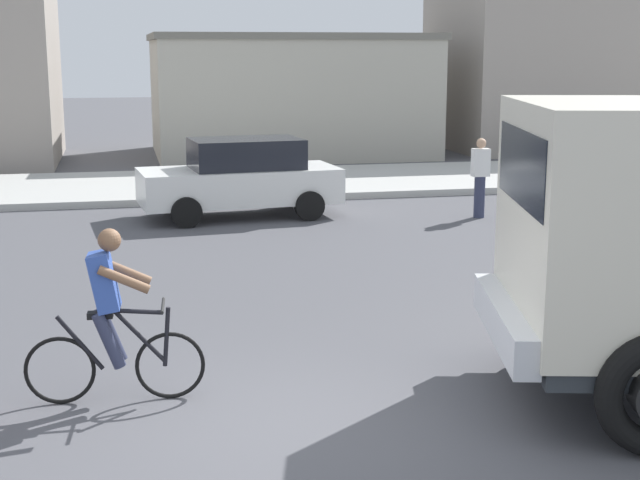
# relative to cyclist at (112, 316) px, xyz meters

# --- Properties ---
(ground_plane) EXTENTS (120.00, 120.00, 0.00)m
(ground_plane) POSITION_rel_cyclist_xyz_m (1.58, -1.00, -0.86)
(ground_plane) COLOR #4C4C51
(sidewalk_far) EXTENTS (80.00, 5.00, 0.16)m
(sidewalk_far) POSITION_rel_cyclist_xyz_m (1.58, 13.92, -0.78)
(sidewalk_far) COLOR #ADADA8
(sidewalk_far) RESTS_ON ground
(cyclist) EXTENTS (1.73, 0.50, 1.72)m
(cyclist) POSITION_rel_cyclist_xyz_m (0.00, 0.00, 0.00)
(cyclist) COLOR black
(cyclist) RESTS_ON ground
(car_red_near) EXTENTS (4.14, 2.16, 1.60)m
(car_red_near) POSITION_rel_cyclist_xyz_m (2.54, 9.79, -0.05)
(car_red_near) COLOR white
(car_red_near) RESTS_ON ground
(pedestrian_near_kerb) EXTENTS (0.34, 0.22, 1.62)m
(pedestrian_near_kerb) POSITION_rel_cyclist_xyz_m (7.27, 8.65, -0.02)
(pedestrian_near_kerb) COLOR #2D334C
(pedestrian_near_kerb) RESTS_ON ground
(building_mid_block) EXTENTS (8.77, 6.37, 3.86)m
(building_mid_block) POSITION_rel_cyclist_xyz_m (5.59, 21.02, 1.07)
(building_mid_block) COLOR #B2AD9E
(building_mid_block) RESTS_ON ground
(building_corner_right) EXTENTS (9.57, 5.96, 6.30)m
(building_corner_right) POSITION_rel_cyclist_xyz_m (15.82, 21.05, 2.29)
(building_corner_right) COLOR #9E9389
(building_corner_right) RESTS_ON ground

